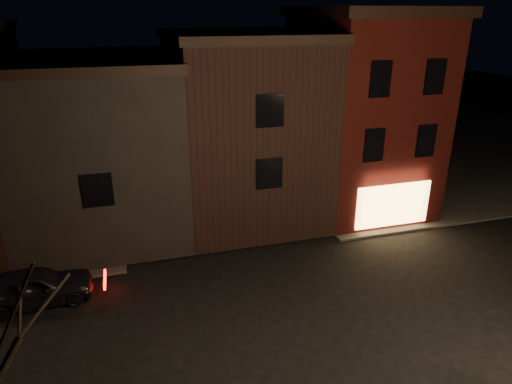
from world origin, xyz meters
TOP-DOWN VIEW (x-y plane):
  - ground at (0.00, 0.00)m, footprint 120.00×120.00m
  - sidewalk_far_right at (20.00, 20.00)m, footprint 30.00×30.00m
  - corner_building at (8.00, 9.47)m, footprint 6.50×8.50m
  - row_building_a at (1.50, 10.50)m, footprint 7.30×10.30m
  - row_building_b at (-5.75, 10.50)m, footprint 7.80×10.30m
  - parked_car_a at (-8.35, 3.75)m, footprint 4.38×2.07m

SIDE VIEW (x-z plane):
  - ground at x=0.00m, z-range 0.00..0.00m
  - sidewalk_far_right at x=20.00m, z-range 0.00..0.12m
  - parked_car_a at x=-8.35m, z-range 0.00..1.45m
  - row_building_b at x=-5.75m, z-range 0.13..8.53m
  - row_building_a at x=1.50m, z-range 0.13..9.53m
  - corner_building at x=8.00m, z-range 0.15..10.65m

